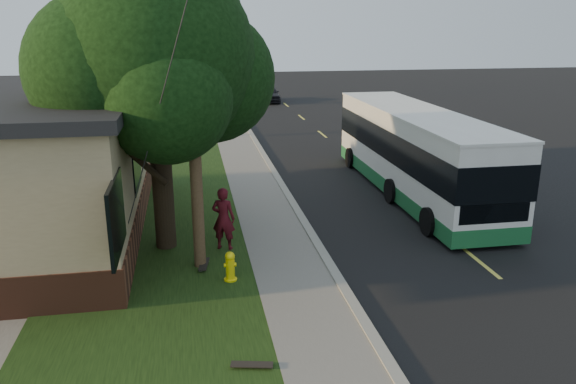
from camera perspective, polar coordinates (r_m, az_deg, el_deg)
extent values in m
plane|color=black|center=(14.34, 4.68, -8.35)|extent=(120.00, 120.00, 0.00)
cube|color=black|center=(24.48, 7.86, 2.31)|extent=(8.00, 80.00, 0.01)
cube|color=gray|center=(23.56, -1.44, 2.03)|extent=(0.25, 80.00, 0.12)
cube|color=slate|center=(23.44, -3.86, 1.87)|extent=(2.00, 80.00, 0.08)
cube|color=black|center=(23.35, -12.43, 1.43)|extent=(5.00, 80.00, 0.07)
cylinder|color=yellow|center=(13.80, -5.89, -7.85)|extent=(0.22, 0.22, 0.55)
sphere|color=yellow|center=(13.66, -5.93, -6.53)|extent=(0.24, 0.24, 0.24)
cylinder|color=yellow|center=(13.75, -5.90, -7.37)|extent=(0.30, 0.10, 0.10)
cylinder|color=yellow|center=(13.75, -5.90, -7.37)|extent=(0.10, 0.18, 0.10)
cylinder|color=yellow|center=(13.91, -5.86, -8.80)|extent=(0.32, 0.32, 0.04)
cylinder|color=#473321|center=(13.61, -9.75, 10.20)|extent=(0.30, 0.30, 9.00)
cylinder|color=#2D2D30|center=(12.66, -13.60, 5.95)|extent=(2.52, 3.21, 7.60)
cylinder|color=black|center=(15.57, -12.67, 1.47)|extent=(0.56, 0.56, 4.00)
sphere|color=black|center=(15.06, -13.47, 13.29)|extent=(5.20, 5.20, 5.20)
sphere|color=black|center=(15.70, -8.01, 11.50)|extent=(3.60, 3.60, 3.60)
sphere|color=black|center=(14.80, -18.20, 11.69)|extent=(3.80, 3.80, 3.80)
sphere|color=black|center=(13.84, -12.23, 9.33)|extent=(3.20, 3.20, 3.20)
sphere|color=black|center=(16.49, -15.47, 14.81)|extent=(3.40, 3.40, 3.40)
sphere|color=black|center=(16.22, -10.18, 17.24)|extent=(3.00, 3.00, 3.00)
cylinder|color=black|center=(30.83, -10.27, 8.45)|extent=(0.24, 0.24, 3.30)
cylinder|color=black|center=(30.64, -10.44, 11.50)|extent=(1.38, 0.57, 2.01)
cylinder|color=black|center=(30.64, -10.44, 11.50)|extent=(0.74, 1.21, 1.58)
cylinder|color=black|center=(30.64, -10.44, 11.50)|extent=(0.65, 1.05, 1.95)
cylinder|color=black|center=(30.64, -10.44, 11.50)|extent=(1.28, 0.53, 1.33)
cylinder|color=black|center=(30.64, -10.44, 11.50)|extent=(0.75, 1.21, 1.70)
cylinder|color=black|center=(42.76, -9.65, 10.59)|extent=(0.24, 0.24, 3.03)
cylinder|color=black|center=(42.63, -9.75, 12.61)|extent=(1.38, 0.57, 2.01)
cylinder|color=black|center=(42.63, -9.75, 12.61)|extent=(0.74, 1.21, 1.58)
cylinder|color=black|center=(42.63, -9.75, 12.61)|extent=(0.65, 1.05, 1.95)
cylinder|color=black|center=(42.63, -9.75, 12.61)|extent=(1.28, 0.53, 1.33)
cylinder|color=black|center=(42.63, -9.75, 12.61)|extent=(0.75, 1.21, 1.70)
cylinder|color=#2D2D30|center=(46.80, -5.40, 12.71)|extent=(0.16, 0.16, 5.50)
imported|color=black|center=(46.71, -5.47, 14.85)|extent=(0.18, 0.22, 1.10)
cube|color=silver|center=(20.91, 12.79, 4.43)|extent=(2.35, 11.30, 2.54)
cube|color=#1C6333|center=(21.22, 12.56, 0.96)|extent=(2.37, 11.32, 0.52)
cube|color=black|center=(20.87, 12.83, 4.94)|extent=(2.39, 11.34, 1.04)
cube|color=black|center=(16.08, 20.37, -0.45)|extent=(2.05, 0.06, 1.51)
cube|color=yellow|center=(15.78, 20.82, 3.97)|extent=(1.51, 0.06, 0.33)
cube|color=#FFF2CC|center=(16.07, 17.82, -4.28)|extent=(0.24, 0.04, 0.14)
cube|color=#FFF2CC|center=(16.76, 22.11, -3.86)|extent=(0.24, 0.04, 0.14)
cube|color=silver|center=(20.68, 13.02, 7.93)|extent=(2.40, 11.35, 0.08)
cylinder|color=black|center=(17.15, 14.13, -2.94)|extent=(0.26, 0.87, 0.87)
cylinder|color=black|center=(18.22, 20.92, -2.39)|extent=(0.26, 0.87, 0.87)
cylinder|color=black|center=(19.95, 10.46, 0.10)|extent=(0.26, 0.87, 0.87)
cylinder|color=black|center=(20.88, 16.52, 0.43)|extent=(0.26, 0.87, 0.87)
cylinder|color=black|center=(24.61, 6.38, 3.47)|extent=(0.26, 0.87, 0.87)
cylinder|color=black|center=(25.37, 11.50, 3.64)|extent=(0.26, 0.87, 0.87)
imported|color=#4C0F17|center=(15.44, -6.58, -2.70)|extent=(0.75, 0.62, 1.76)
cube|color=black|center=(14.70, -8.53, -7.25)|extent=(0.33, 0.83, 0.02)
cylinder|color=silver|center=(14.46, -8.67, -7.86)|extent=(0.19, 0.08, 0.05)
cylinder|color=silver|center=(14.97, -8.39, -6.95)|extent=(0.19, 0.08, 0.05)
cube|color=black|center=(10.69, -3.69, -17.08)|extent=(0.79, 0.35, 0.02)
cylinder|color=silver|center=(10.69, -2.18, -17.30)|extent=(0.08, 0.18, 0.05)
cylinder|color=silver|center=(10.74, -5.19, -17.19)|extent=(0.08, 0.18, 0.05)
cube|color=black|center=(17.74, -25.23, -2.93)|extent=(1.52, 1.36, 1.07)
cube|color=black|center=(17.57, -25.46, -1.18)|extent=(1.57, 1.42, 0.07)
imported|color=black|center=(45.22, -2.03, 9.97)|extent=(1.58, 3.91, 1.33)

